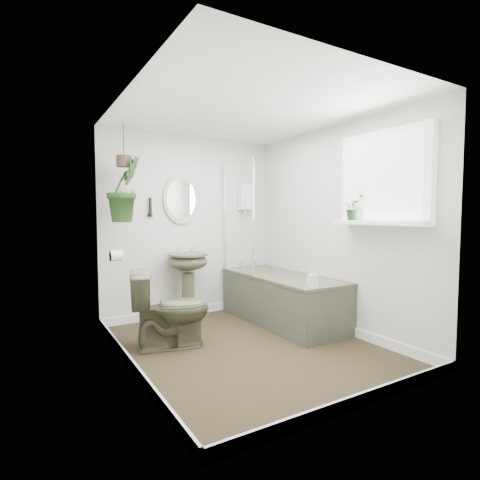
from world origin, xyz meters
TOP-DOWN VIEW (x-y plane):
  - floor at (0.00, 0.00)m, footprint 2.30×2.80m
  - ceiling at (0.00, 0.00)m, footprint 2.30×2.80m
  - wall_back at (0.00, 1.41)m, footprint 2.30×0.02m
  - wall_front at (0.00, -1.41)m, footprint 2.30×0.02m
  - wall_left at (-1.16, 0.00)m, footprint 0.02×2.80m
  - wall_right at (1.16, 0.00)m, footprint 0.02×2.80m
  - skirting at (0.00, 0.00)m, footprint 2.30×2.80m
  - bathtub at (0.80, 0.50)m, footprint 0.72×1.72m
  - bath_screen at (0.47, 0.99)m, footprint 0.04×0.72m
  - shower_box at (0.80, 1.34)m, footprint 0.20×0.10m
  - oval_mirror at (-0.14, 1.37)m, footprint 0.46×0.03m
  - wall_sconce at (-0.54, 1.36)m, footprint 0.04×0.04m
  - toilet_roll_holder at (-1.10, 0.70)m, footprint 0.11×0.11m
  - window_recess at (1.09, -0.70)m, footprint 0.08×1.00m
  - window_sill at (1.02, -0.70)m, footprint 0.18×1.00m
  - window_blinds at (1.04, -0.70)m, footprint 0.01×0.86m
  - toilet at (-0.66, 0.37)m, footprint 0.83×0.59m
  - pedestal_sink at (-0.14, 1.17)m, footprint 0.54×0.48m
  - sill_plant at (0.99, -0.42)m, footprint 0.29×0.27m
  - hanging_plant at (-0.92, 1.06)m, footprint 0.50×0.47m
  - soap_bottle at (0.58, -0.29)m, footprint 0.11×0.12m
  - hanging_pot at (-0.92, 1.06)m, footprint 0.16×0.16m

SIDE VIEW (x-z plane):
  - floor at x=0.00m, z-range -0.02..0.00m
  - skirting at x=0.00m, z-range 0.00..0.10m
  - bathtub at x=0.80m, z-range 0.00..0.58m
  - toilet at x=-0.66m, z-range 0.00..0.77m
  - pedestal_sink at x=-0.14m, z-range 0.00..0.83m
  - soap_bottle at x=0.58m, z-range 0.58..0.78m
  - toilet_roll_holder at x=-1.10m, z-range 0.84..0.96m
  - wall_back at x=0.00m, z-range 0.00..2.30m
  - wall_front at x=0.00m, z-range 0.00..2.30m
  - wall_left at x=-1.16m, z-range 0.00..2.30m
  - wall_right at x=1.16m, z-range 0.00..2.30m
  - window_sill at x=1.02m, z-range 1.21..1.25m
  - bath_screen at x=0.47m, z-range 0.58..1.98m
  - sill_plant at x=0.99m, z-range 1.25..1.50m
  - wall_sconce at x=-0.54m, z-range 1.29..1.51m
  - oval_mirror at x=-0.14m, z-range 1.19..1.81m
  - shower_box at x=0.80m, z-range 1.38..1.73m
  - hanging_plant at x=-0.92m, z-range 1.22..1.94m
  - window_recess at x=1.09m, z-range 1.20..2.10m
  - window_blinds at x=1.04m, z-range 1.27..2.03m
  - hanging_pot at x=-0.92m, z-range 1.82..1.94m
  - ceiling at x=0.00m, z-range 2.30..2.32m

